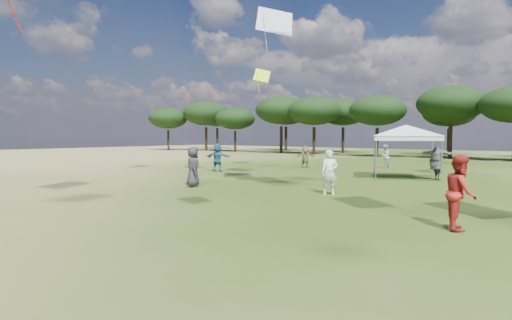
# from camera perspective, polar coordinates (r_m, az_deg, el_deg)

# --- Properties ---
(tent_left) EXTENTS (6.20, 6.20, 3.25)m
(tent_left) POSITION_cam_1_polar(r_m,az_deg,el_deg) (24.81, 19.36, 4.16)
(tent_left) COLOR gray
(tent_left) RESTS_ON ground
(festival_crowd) EXTENTS (29.59, 23.44, 1.91)m
(festival_crowd) POSITION_cam_1_polar(r_m,az_deg,el_deg) (23.69, 24.76, -0.62)
(festival_crowd) COLOR #275E75
(festival_crowd) RESTS_ON ground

